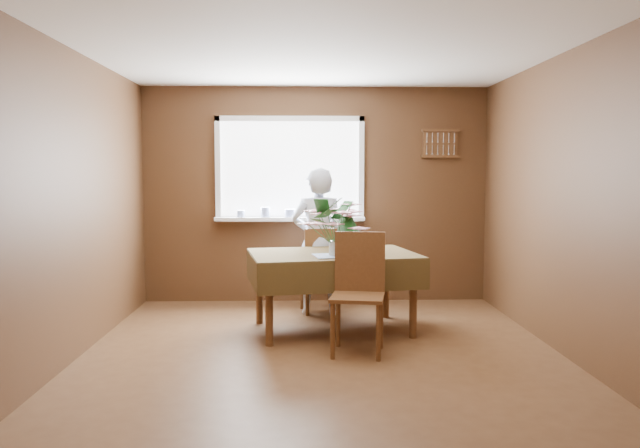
{
  "coord_description": "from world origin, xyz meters",
  "views": [
    {
      "loc": [
        -0.17,
        -5.03,
        1.51
      ],
      "look_at": [
        0.0,
        0.55,
        1.05
      ],
      "focal_mm": 35.0,
      "sensor_mm": 36.0,
      "label": 1
    }
  ],
  "objects_px": {
    "dining_table": "(333,262)",
    "flower_bouquet": "(335,222)",
    "seated_woman": "(318,241)",
    "chair_near": "(359,287)",
    "chair_far": "(321,267)"
  },
  "relations": [
    {
      "from": "seated_woman",
      "to": "dining_table",
      "type": "bearing_deg",
      "value": 99.88
    },
    {
      "from": "chair_far",
      "to": "chair_near",
      "type": "height_order",
      "value": "chair_near"
    },
    {
      "from": "chair_far",
      "to": "chair_near",
      "type": "xyz_separation_m",
      "value": [
        0.27,
        -1.42,
        0.04
      ]
    },
    {
      "from": "dining_table",
      "to": "flower_bouquet",
      "type": "bearing_deg",
      "value": -97.68
    },
    {
      "from": "chair_near",
      "to": "seated_woman",
      "type": "xyz_separation_m",
      "value": [
        -0.3,
        1.39,
        0.24
      ]
    },
    {
      "from": "chair_near",
      "to": "seated_woman",
      "type": "height_order",
      "value": "seated_woman"
    },
    {
      "from": "seated_woman",
      "to": "chair_near",
      "type": "bearing_deg",
      "value": 102.44
    },
    {
      "from": "dining_table",
      "to": "seated_woman",
      "type": "relative_size",
      "value": 1.09
    },
    {
      "from": "dining_table",
      "to": "chair_near",
      "type": "relative_size",
      "value": 1.69
    },
    {
      "from": "chair_far",
      "to": "flower_bouquet",
      "type": "xyz_separation_m",
      "value": [
        0.09,
        -0.96,
        0.56
      ]
    },
    {
      "from": "chair_near",
      "to": "chair_far",
      "type": "bearing_deg",
      "value": 110.99
    },
    {
      "from": "flower_bouquet",
      "to": "chair_near",
      "type": "bearing_deg",
      "value": -69.21
    },
    {
      "from": "chair_far",
      "to": "flower_bouquet",
      "type": "bearing_deg",
      "value": 86.24
    },
    {
      "from": "dining_table",
      "to": "flower_bouquet",
      "type": "xyz_separation_m",
      "value": [
        0.01,
        -0.23,
        0.4
      ]
    },
    {
      "from": "dining_table",
      "to": "flower_bouquet",
      "type": "height_order",
      "value": "flower_bouquet"
    }
  ]
}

